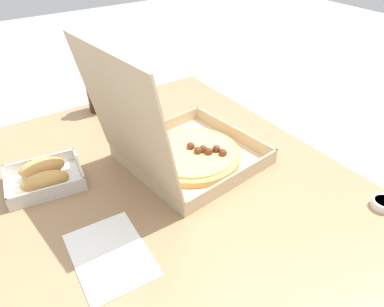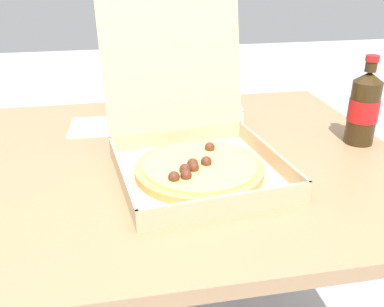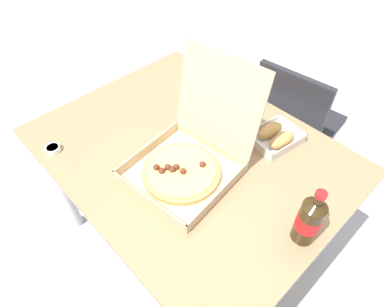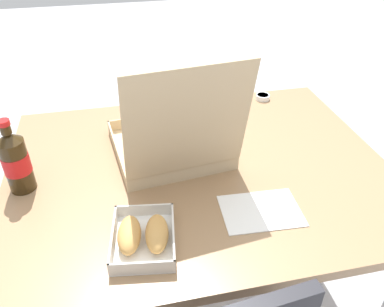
% 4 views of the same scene
% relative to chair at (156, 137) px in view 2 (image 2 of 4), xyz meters
% --- Properties ---
extents(dining_table, '(1.17, 0.91, 0.72)m').
position_rel_chair_xyz_m(dining_table, '(-0.06, -0.69, 0.16)').
color(dining_table, '#997551').
rests_on(dining_table, ground_plane).
extents(chair, '(0.44, 0.44, 0.83)m').
position_rel_chair_xyz_m(chair, '(0.00, 0.00, 0.00)').
color(chair, '#232328').
rests_on(chair, ground_plane).
extents(pizza_box_open, '(0.39, 0.45, 0.38)m').
position_rel_chair_xyz_m(pizza_box_open, '(0.01, -0.76, 0.29)').
color(pizza_box_open, tan).
rests_on(pizza_box_open, dining_table).
extents(bread_side_box, '(0.18, 0.21, 0.06)m').
position_rel_chair_xyz_m(bread_side_box, '(0.14, -0.41, 0.26)').
color(bread_side_box, white).
rests_on(bread_side_box, dining_table).
extents(cola_bottle, '(0.07, 0.07, 0.22)m').
position_rel_chair_xyz_m(cola_bottle, '(0.45, -0.69, 0.33)').
color(cola_bottle, '#33230F').
rests_on(cola_bottle, dining_table).
extents(paper_menu, '(0.22, 0.16, 0.00)m').
position_rel_chair_xyz_m(paper_menu, '(-0.18, -0.46, 0.24)').
color(paper_menu, white).
rests_on(paper_menu, dining_table).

